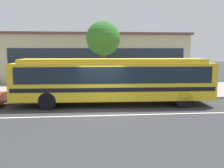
% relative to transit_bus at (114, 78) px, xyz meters
% --- Properties ---
extents(ground_plane, '(120.00, 120.00, 0.00)m').
position_rel_transit_bus_xyz_m(ground_plane, '(-0.79, -1.82, -1.65)').
color(ground_plane, '#343438').
extents(sidewalk_slab, '(60.00, 8.00, 0.12)m').
position_rel_transit_bus_xyz_m(sidewalk_slab, '(-0.79, 5.35, -1.59)').
color(sidewalk_slab, '#A1928A').
rests_on(sidewalk_slab, ground_plane).
extents(lane_stripe_center, '(56.00, 0.16, 0.01)m').
position_rel_transit_bus_xyz_m(lane_stripe_center, '(-0.79, -2.62, -1.64)').
color(lane_stripe_center, silver).
rests_on(lane_stripe_center, ground_plane).
extents(transit_bus, '(11.99, 2.90, 2.83)m').
position_rel_transit_bus_xyz_m(transit_bus, '(0.00, 0.00, 0.00)').
color(transit_bus, yellow).
rests_on(transit_bus, ground_plane).
extents(pedestrian_waiting_near_sign, '(0.47, 0.47, 1.68)m').
position_rel_transit_bus_xyz_m(pedestrian_waiting_near_sign, '(5.88, 3.36, -0.55)').
color(pedestrian_waiting_near_sign, '#292D4A').
rests_on(pedestrian_waiting_near_sign, sidewalk_slab).
extents(pedestrian_walking_along_curb, '(0.41, 0.41, 1.63)m').
position_rel_transit_bus_xyz_m(pedestrian_walking_along_curb, '(3.93, 2.12, -0.57)').
color(pedestrian_walking_along_curb, '#292252').
rests_on(pedestrian_walking_along_curb, sidewalk_slab).
extents(bus_stop_sign, '(0.13, 0.44, 2.37)m').
position_rel_transit_bus_xyz_m(bus_stop_sign, '(3.57, 2.03, -0.00)').
color(bus_stop_sign, gray).
rests_on(bus_stop_sign, sidewalk_slab).
extents(street_tree_near_stop, '(2.51, 2.51, 5.34)m').
position_rel_transit_bus_xyz_m(street_tree_near_stop, '(-0.39, 3.62, 2.51)').
color(street_tree_near_stop, brown).
rests_on(street_tree_near_stop, sidewalk_slab).
extents(station_building, '(18.90, 6.86, 5.08)m').
position_rel_transit_bus_xyz_m(station_building, '(-0.51, 12.90, 0.90)').
color(station_building, tan).
rests_on(station_building, ground_plane).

